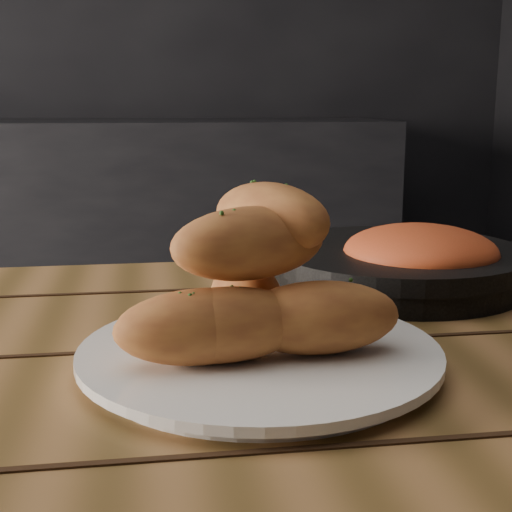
{
  "coord_description": "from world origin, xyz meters",
  "views": [
    {
      "loc": [
        0.58,
        -0.82,
        0.97
      ],
      "look_at": [
        0.67,
        -0.24,
        0.84
      ],
      "focal_mm": 50.0,
      "sensor_mm": 36.0,
      "label": 1
    }
  ],
  "objects_px": {
    "plate": "(260,356)",
    "bowl": "(420,262)",
    "bread_rolls": "(252,288)",
    "table": "(262,505)",
    "skillet": "(398,265)"
  },
  "relations": [
    {
      "from": "plate",
      "to": "bowl",
      "type": "bearing_deg",
      "value": 44.39
    },
    {
      "from": "bread_rolls",
      "to": "bowl",
      "type": "relative_size",
      "value": 1.11
    },
    {
      "from": "plate",
      "to": "bread_rolls",
      "type": "bearing_deg",
      "value": -157.33
    },
    {
      "from": "table",
      "to": "plate",
      "type": "relative_size",
      "value": 4.83
    },
    {
      "from": "bowl",
      "to": "plate",
      "type": "bearing_deg",
      "value": -135.61
    },
    {
      "from": "plate",
      "to": "table",
      "type": "bearing_deg",
      "value": -96.51
    },
    {
      "from": "bread_rolls",
      "to": "bowl",
      "type": "bearing_deg",
      "value": 43.89
    },
    {
      "from": "table",
      "to": "bowl",
      "type": "relative_size",
      "value": 6.91
    },
    {
      "from": "bread_rolls",
      "to": "skillet",
      "type": "distance_m",
      "value": 0.33
    },
    {
      "from": "table",
      "to": "bowl",
      "type": "distance_m",
      "value": 0.37
    },
    {
      "from": "table",
      "to": "bowl",
      "type": "bearing_deg",
      "value": 49.27
    },
    {
      "from": "table",
      "to": "skillet",
      "type": "xyz_separation_m",
      "value": [
        0.21,
        0.29,
        0.12
      ]
    },
    {
      "from": "skillet",
      "to": "table",
      "type": "bearing_deg",
      "value": -125.94
    },
    {
      "from": "skillet",
      "to": "bowl",
      "type": "height_order",
      "value": "bowl"
    },
    {
      "from": "bread_rolls",
      "to": "skillet",
      "type": "xyz_separation_m",
      "value": [
        0.21,
        0.25,
        -0.05
      ]
    }
  ]
}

